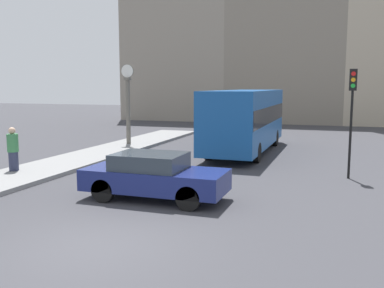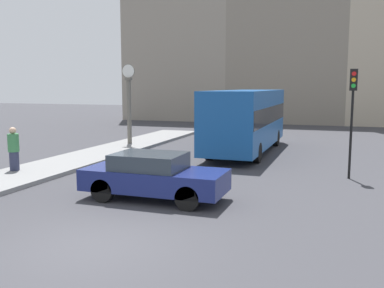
{
  "view_description": "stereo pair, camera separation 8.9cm",
  "coord_description": "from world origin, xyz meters",
  "px_view_note": "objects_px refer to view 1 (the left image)",
  "views": [
    {
      "loc": [
        4.72,
        -7.47,
        3.32
      ],
      "look_at": [
        0.01,
        6.24,
        1.36
      ],
      "focal_mm": 40.0,
      "sensor_mm": 36.0,
      "label": 1
    },
    {
      "loc": [
        4.8,
        -7.44,
        3.32
      ],
      "look_at": [
        0.01,
        6.24,
        1.36
      ],
      "focal_mm": 40.0,
      "sensor_mm": 36.0,
      "label": 2
    }
  ],
  "objects_px": {
    "sedan_car": "(154,176)",
    "pedestrian_green_hoodie": "(13,149)",
    "traffic_light_far": "(352,101)",
    "bus_distant": "(246,117)",
    "street_clock": "(128,103)"
  },
  "relations": [
    {
      "from": "sedan_car",
      "to": "pedestrian_green_hoodie",
      "type": "xyz_separation_m",
      "value": [
        -6.46,
        1.55,
        0.26
      ]
    },
    {
      "from": "traffic_light_far",
      "to": "pedestrian_green_hoodie",
      "type": "relative_size",
      "value": 2.38
    },
    {
      "from": "traffic_light_far",
      "to": "street_clock",
      "type": "distance_m",
      "value": 12.39
    },
    {
      "from": "sedan_car",
      "to": "traffic_light_far",
      "type": "xyz_separation_m",
      "value": [
        5.49,
        4.96,
        2.1
      ]
    },
    {
      "from": "pedestrian_green_hoodie",
      "to": "traffic_light_far",
      "type": "bearing_deg",
      "value": 15.94
    },
    {
      "from": "sedan_car",
      "to": "pedestrian_green_hoodie",
      "type": "height_order",
      "value": "pedestrian_green_hoodie"
    },
    {
      "from": "bus_distant",
      "to": "pedestrian_green_hoodie",
      "type": "bearing_deg",
      "value": -130.52
    },
    {
      "from": "street_clock",
      "to": "bus_distant",
      "type": "bearing_deg",
      "value": 0.59
    },
    {
      "from": "bus_distant",
      "to": "traffic_light_far",
      "type": "xyz_separation_m",
      "value": [
        4.84,
        -4.91,
        1.04
      ]
    },
    {
      "from": "sedan_car",
      "to": "pedestrian_green_hoodie",
      "type": "relative_size",
      "value": 2.55
    },
    {
      "from": "sedan_car",
      "to": "bus_distant",
      "type": "distance_m",
      "value": 9.95
    },
    {
      "from": "traffic_light_far",
      "to": "pedestrian_green_hoodie",
      "type": "bearing_deg",
      "value": -164.06
    },
    {
      "from": "traffic_light_far",
      "to": "pedestrian_green_hoodie",
      "type": "xyz_separation_m",
      "value": [
        -11.95,
        -3.41,
        -1.84
      ]
    },
    {
      "from": "bus_distant",
      "to": "traffic_light_far",
      "type": "height_order",
      "value": "traffic_light_far"
    },
    {
      "from": "sedan_car",
      "to": "traffic_light_far",
      "type": "relative_size",
      "value": 1.07
    }
  ]
}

